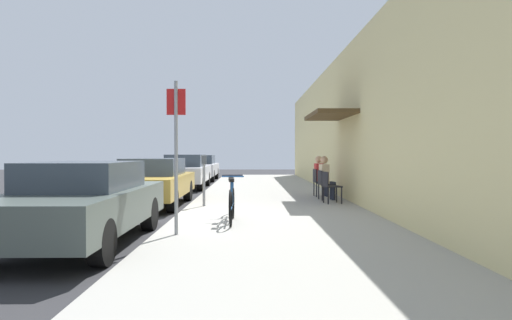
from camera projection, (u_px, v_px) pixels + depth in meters
name	position (u px, v px, depth m)	size (l,w,h in m)	color
ground_plane	(176.00, 221.00, 9.67)	(60.00, 60.00, 0.00)	#2D2D30
sidewalk_slab	(272.00, 207.00, 11.70)	(4.50, 32.00, 0.12)	#9E9B93
building_facade	(361.00, 122.00, 11.70)	(1.40, 32.00, 4.65)	beige
parked_car_0	(82.00, 201.00, 7.14)	(1.80, 4.40, 1.36)	#47514C
parked_car_1	(153.00, 181.00, 12.36)	(1.80, 4.40, 1.35)	#A58433
parked_car_2	(186.00, 171.00, 18.56)	(1.80, 4.40, 1.43)	silver
parked_car_3	(200.00, 167.00, 23.88)	(1.80, 4.40, 1.39)	#B7B7BC
parking_meter	(204.00, 177.00, 11.35)	(0.12, 0.10, 1.32)	slate
street_sign	(176.00, 145.00, 7.38)	(0.32, 0.06, 2.60)	gray
bicycle_0	(232.00, 204.00, 8.68)	(0.46, 1.71, 0.90)	black
bicycle_1	(231.00, 201.00, 9.21)	(0.46, 1.71, 0.90)	black
cafe_chair_0	(330.00, 185.00, 11.94)	(0.51, 0.51, 0.87)	black
cafe_chair_1	(324.00, 183.00, 12.85)	(0.49, 0.49, 0.87)	black
seated_patron_1	(326.00, 176.00, 12.86)	(0.46, 0.40, 1.29)	#232838
cafe_chair_2	(319.00, 181.00, 13.87)	(0.47, 0.47, 0.87)	black
seated_patron_2	(321.00, 175.00, 13.87)	(0.44, 0.38, 1.29)	#232838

